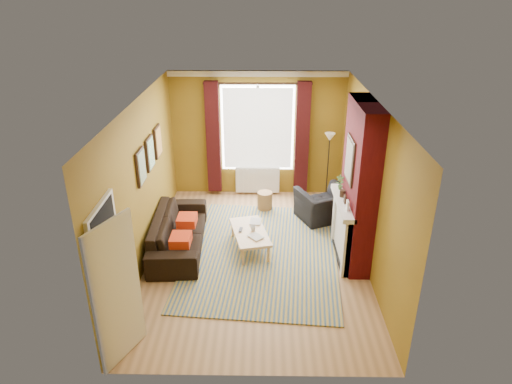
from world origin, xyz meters
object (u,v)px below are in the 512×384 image
(sofa, at_px, (179,231))
(floor_lamp, at_px, (329,148))
(coffee_table, at_px, (250,233))
(armchair, at_px, (324,205))
(wicker_stool, at_px, (265,201))

(sofa, relative_size, floor_lamp, 1.44)
(coffee_table, bearing_deg, sofa, 164.09)
(armchair, xyz_separation_m, floor_lamp, (0.17, 0.98, 0.89))
(armchair, bearing_deg, coffee_table, 14.23)
(wicker_stool, bearing_deg, floor_lamp, 21.33)
(armchair, height_order, floor_lamp, floor_lamp)
(coffee_table, xyz_separation_m, wicker_stool, (0.28, 1.63, -0.14))
(sofa, xyz_separation_m, armchair, (2.80, 1.13, 0.00))
(sofa, height_order, armchair, armchair)
(armchair, relative_size, wicker_stool, 2.53)
(wicker_stool, relative_size, floor_lamp, 0.26)
(sofa, distance_m, armchair, 3.02)
(armchair, distance_m, floor_lamp, 1.34)
(sofa, bearing_deg, armchair, -70.77)
(sofa, bearing_deg, coffee_table, -95.20)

